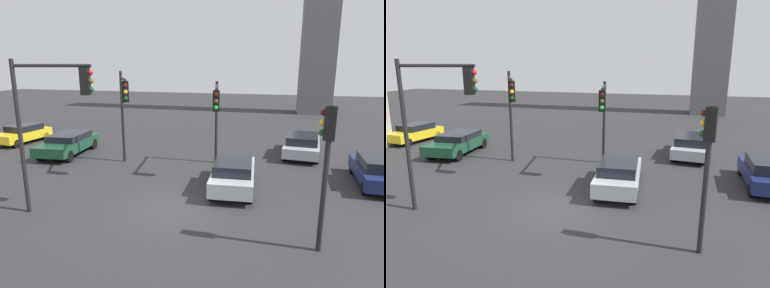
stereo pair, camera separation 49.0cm
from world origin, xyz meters
TOP-DOWN VIEW (x-y plane):
  - ground_plane at (0.00, 0.00)m, footprint 105.83×105.83m
  - traffic_light_0 at (-4.00, 4.23)m, footprint 1.99×3.39m
  - traffic_light_1 at (0.80, 5.20)m, footprint 0.81×3.55m
  - traffic_light_2 at (5.41, -1.87)m, footprint 0.49×0.38m
  - traffic_light_3 at (-4.24, -1.40)m, footprint 2.91×0.91m
  - car_0 at (-9.04, 6.33)m, footprint 2.52×4.92m
  - car_1 at (5.54, 9.72)m, footprint 2.52×4.96m
  - car_3 at (-14.20, 8.35)m, footprint 2.22×4.17m
  - car_4 at (8.80, 5.02)m, footprint 2.04×4.51m
  - car_5 at (2.10, 2.79)m, footprint 2.17×4.64m

SIDE VIEW (x-z plane):
  - ground_plane at x=0.00m, z-range 0.00..0.00m
  - car_3 at x=-14.20m, z-range 0.04..1.38m
  - car_1 at x=5.54m, z-range 0.04..1.43m
  - car_0 at x=-9.04m, z-range 0.07..1.42m
  - car_4 at x=8.80m, z-range 0.03..1.46m
  - car_5 at x=2.10m, z-range 0.04..1.49m
  - traffic_light_2 at x=5.41m, z-range 0.93..5.51m
  - traffic_light_1 at x=0.80m, z-range 1.06..5.82m
  - traffic_light_0 at x=-4.00m, z-range 1.11..6.42m
  - traffic_light_3 at x=-4.24m, z-range 1.21..7.12m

